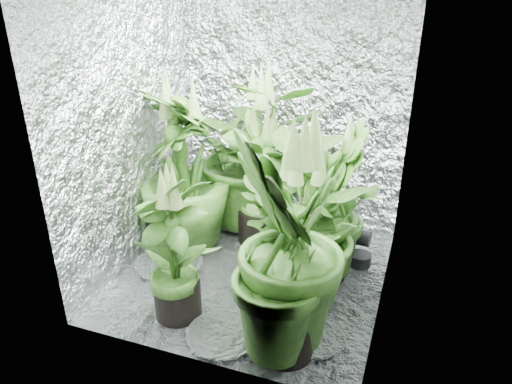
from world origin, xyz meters
The scene contains 11 objects.
ground centered at (0.00, 0.00, 0.00)m, with size 1.60×1.60×0.00m, color silver.
walls centered at (0.00, 0.00, 1.00)m, with size 1.62×1.62×2.00m.
plant_a centered at (-0.23, 0.63, 0.58)m, with size 1.23×1.23×1.22m.
plant_b centered at (-0.11, 0.40, 0.45)m, with size 0.67×0.67×0.99m.
plant_c centered at (0.42, 0.13, 0.49)m, with size 0.64×0.64×1.07m.
plant_d centered at (-0.56, 0.18, 0.55)m, with size 0.81×0.81×1.19m.
plant_e centered at (0.32, -0.16, 0.47)m, with size 1.01×1.01×1.01m.
plant_f centered at (-0.26, -0.51, 0.43)m, with size 0.62×0.62×0.95m.
plant_g centered at (0.39, -0.59, 0.60)m, with size 0.71×0.71×1.29m.
circulation_fan centered at (0.60, 0.34, 0.15)m, with size 0.15×0.32×0.36m.
plant_label centered at (0.45, -0.62, 0.30)m, with size 0.05×0.01×0.08m, color white.
Camera 1 is at (0.91, -2.49, 1.86)m, focal length 35.00 mm.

